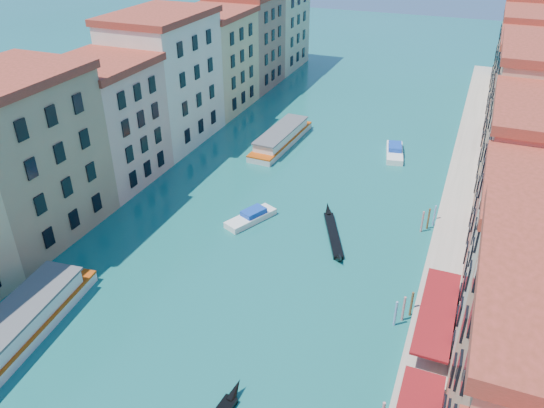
# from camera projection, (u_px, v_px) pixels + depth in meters

# --- Properties ---
(left_bank_palazzos) EXTENTS (12.80, 128.40, 21.00)m
(left_bank_palazzos) POSITION_uv_depth(u_px,v_px,m) (144.00, 95.00, 81.81)
(left_bank_palazzos) COLOR beige
(left_bank_palazzos) RESTS_ON ground
(right_bank_palazzos) EXTENTS (12.80, 128.40, 21.00)m
(right_bank_palazzos) POSITION_uv_depth(u_px,v_px,m) (538.00, 150.00, 64.03)
(right_bank_palazzos) COLOR #AB533E
(right_bank_palazzos) RESTS_ON ground
(quay) EXTENTS (4.00, 140.00, 1.00)m
(quay) POSITION_uv_depth(u_px,v_px,m) (456.00, 204.00, 71.24)
(quay) COLOR #A29682
(quay) RESTS_ON ground
(mooring_poles_right) EXTENTS (1.44, 54.24, 3.20)m
(mooring_poles_right) POSITION_uv_depth(u_px,v_px,m) (379.00, 397.00, 42.71)
(mooring_poles_right) COLOR #54371C
(mooring_poles_right) RESTS_ON ground
(vaporetto_near) EXTENTS (6.76, 20.63, 3.01)m
(vaporetto_near) POSITION_uv_depth(u_px,v_px,m) (15.00, 330.00, 49.21)
(vaporetto_near) COLOR white
(vaporetto_near) RESTS_ON ground
(vaporetto_far) EXTENTS (5.01, 18.13, 2.67)m
(vaporetto_far) POSITION_uv_depth(u_px,v_px,m) (281.00, 137.00, 89.09)
(vaporetto_far) COLOR silver
(vaporetto_far) RESTS_ON ground
(gondola_far) EXTENTS (6.06, 12.23, 1.83)m
(gondola_far) POSITION_uv_depth(u_px,v_px,m) (333.00, 233.00, 65.26)
(gondola_far) COLOR black
(gondola_far) RESTS_ON ground
(motorboat_mid) EXTENTS (5.02, 7.46, 1.48)m
(motorboat_mid) POSITION_uv_depth(u_px,v_px,m) (251.00, 217.00, 68.15)
(motorboat_mid) COLOR white
(motorboat_mid) RESTS_ON ground
(motorboat_far) EXTENTS (3.98, 8.28, 1.65)m
(motorboat_far) POSITION_uv_depth(u_px,v_px,m) (395.00, 151.00, 85.54)
(motorboat_far) COLOR white
(motorboat_far) RESTS_ON ground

